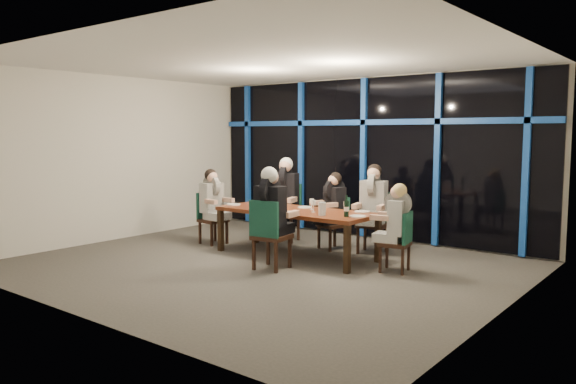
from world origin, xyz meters
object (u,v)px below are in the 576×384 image
object	(u,v)px
diner_far_left	(285,187)
diner_near_mid	(272,203)
chair_far_right	(374,219)
water_pitcher	(322,209)
diner_far_right	(373,196)
chair_far_mid	(336,220)
chair_near_mid	(268,231)
dining_table	(296,214)
chair_end_left	(210,215)
chair_far_left	(287,209)
chair_end_right	(400,239)
diner_end_right	(396,214)
diner_end_left	(213,195)
wine_bottle	(346,208)
diner_far_mid	(333,199)

from	to	relation	value
diner_far_left	diner_near_mid	xyz separation A→B (m)	(1.14, -1.75, -0.02)
chair_far_right	diner_far_left	world-z (taller)	diner_far_left
water_pitcher	diner_far_right	bearing A→B (deg)	93.72
chair_far_mid	diner_far_right	bearing A→B (deg)	28.49
chair_far_mid	chair_near_mid	bearing A→B (deg)	-67.42
dining_table	chair_end_left	bearing A→B (deg)	-177.21
chair_far_mid	chair_near_mid	distance (m)	1.86
chair_far_left	chair_end_right	bearing A→B (deg)	-35.32
diner_end_right	water_pitcher	size ratio (longest dim) A/B	4.25
chair_far_right	chair_end_right	world-z (taller)	chair_far_right
diner_far_right	diner_end_left	world-z (taller)	diner_far_right
diner_far_left	dining_table	bearing A→B (deg)	-61.37
chair_near_mid	diner_end_right	distance (m)	1.82
dining_table	diner_end_right	size ratio (longest dim) A/B	3.10
chair_near_mid	dining_table	bearing A→B (deg)	-82.53
diner_end_left	wine_bottle	world-z (taller)	diner_end_left
chair_far_right	wine_bottle	world-z (taller)	wine_bottle
chair_far_mid	water_pitcher	bearing A→B (deg)	-45.87
diner_far_right	chair_end_right	bearing A→B (deg)	-55.87
chair_near_mid	diner_far_mid	size ratio (longest dim) A/B	1.17
chair_end_left	diner_end_left	size ratio (longest dim) A/B	1.03
dining_table	chair_far_right	size ratio (longest dim) A/B	2.61
chair_far_right	diner_end_right	size ratio (longest dim) A/B	1.19
diner_far_mid	water_pitcher	world-z (taller)	diner_far_mid
diner_end_left	diner_end_right	size ratio (longest dim) A/B	1.06
dining_table	diner_end_left	size ratio (longest dim) A/B	2.94
chair_near_mid	diner_end_left	world-z (taller)	diner_end_left
diner_end_right	diner_near_mid	xyz separation A→B (m)	(-1.48, -0.95, 0.14)
diner_far_mid	diner_end_right	bearing A→B (deg)	-4.92
chair_near_mid	wine_bottle	world-z (taller)	wine_bottle
diner_far_right	diner_end_left	size ratio (longest dim) A/B	1.09
diner_near_mid	diner_far_left	bearing A→B (deg)	-63.70
chair_far_right	chair_end_left	bearing A→B (deg)	-169.24
chair_near_mid	diner_far_mid	xyz separation A→B (m)	(-0.08, 1.79, 0.29)
dining_table	chair_far_left	bearing A→B (deg)	134.36
dining_table	diner_end_left	world-z (taller)	diner_end_left
chair_end_left	chair_end_right	size ratio (longest dim) A/B	1.06
chair_end_right	chair_near_mid	distance (m)	1.87
wine_bottle	chair_end_right	bearing A→B (deg)	16.79
chair_far_right	chair_end_right	distance (m)	1.38
chair_far_right	wine_bottle	xyz separation A→B (m)	(0.21, -1.20, 0.32)
chair_far_right	diner_near_mid	size ratio (longest dim) A/B	1.01
chair_far_left	diner_far_right	world-z (taller)	diner_far_right
dining_table	diner_far_right	xyz separation A→B (m)	(0.84, 0.98, 0.27)
chair_far_right	diner_far_right	xyz separation A→B (m)	(0.02, -0.08, 0.39)
diner_end_left	wine_bottle	xyz separation A→B (m)	(2.80, -0.05, 0.00)
diner_far_right	chair_far_mid	bearing A→B (deg)	175.09
diner_far_mid	diner_far_left	bearing A→B (deg)	-161.90
diner_end_right	chair_end_left	bearing A→B (deg)	-98.42
diner_far_right	diner_near_mid	distance (m)	1.96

